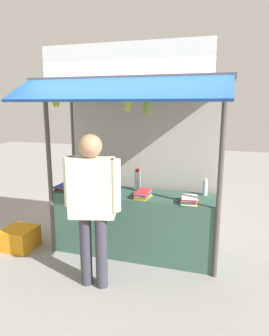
{
  "coord_description": "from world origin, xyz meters",
  "views": [
    {
      "loc": [
        1.13,
        -3.7,
        2.04
      ],
      "look_at": [
        0.0,
        0.0,
        1.21
      ],
      "focal_mm": 32.19,
      "sensor_mm": 36.0,
      "label": 1
    }
  ],
  "objects_px": {
    "water_bottle_mid_right": "(98,179)",
    "magazine_stack_front_right": "(66,187)",
    "magazine_stack_far_right": "(189,200)",
    "water_bottle_front_left": "(137,180)",
    "banana_bunch_inner_left": "(147,107)",
    "banana_bunch_leftmost": "(56,102)",
    "magazine_stack_center": "(90,191)",
    "water_bottle_rear_center": "(205,187)",
    "plastic_crate": "(20,238)",
    "magazine_stack_back_left": "(143,194)",
    "water_bottle_back_right": "(105,181)",
    "vendor_person": "(92,198)",
    "banana_bunch_inner_right": "(127,104)"
  },
  "relations": [
    {
      "from": "water_bottle_mid_right",
      "to": "magazine_stack_front_right",
      "type": "bearing_deg",
      "value": -160.16
    },
    {
      "from": "water_bottle_mid_right",
      "to": "magazine_stack_far_right",
      "type": "bearing_deg",
      "value": -11.41
    },
    {
      "from": "water_bottle_front_left",
      "to": "magazine_stack_far_right",
      "type": "distance_m",
      "value": 0.84
    },
    {
      "from": "banana_bunch_inner_left",
      "to": "banana_bunch_leftmost",
      "type": "height_order",
      "value": "same"
    },
    {
      "from": "magazine_stack_center",
      "to": "magazine_stack_front_right",
      "type": "relative_size",
      "value": 0.92
    },
    {
      "from": "water_bottle_front_left",
      "to": "water_bottle_mid_right",
      "type": "relative_size",
      "value": 1.09
    },
    {
      "from": "water_bottle_rear_center",
      "to": "plastic_crate",
      "type": "relative_size",
      "value": 0.53
    },
    {
      "from": "magazine_stack_back_left",
      "to": "magazine_stack_front_right",
      "type": "bearing_deg",
      "value": 176.82
    },
    {
      "from": "banana_bunch_leftmost",
      "to": "magazine_stack_back_left",
      "type": "bearing_deg",
      "value": 14.33
    },
    {
      "from": "water_bottle_front_left",
      "to": "magazine_stack_front_right",
      "type": "distance_m",
      "value": 1.02
    },
    {
      "from": "water_bottle_rear_center",
      "to": "banana_bunch_inner_left",
      "type": "bearing_deg",
      "value": -137.34
    },
    {
      "from": "water_bottle_back_right",
      "to": "magazine_stack_front_right",
      "type": "distance_m",
      "value": 0.56
    },
    {
      "from": "water_bottle_front_left",
      "to": "water_bottle_rear_center",
      "type": "distance_m",
      "value": 0.92
    },
    {
      "from": "water_bottle_rear_center",
      "to": "magazine_stack_far_right",
      "type": "distance_m",
      "value": 0.42
    },
    {
      "from": "vendor_person",
      "to": "plastic_crate",
      "type": "height_order",
      "value": "vendor_person"
    },
    {
      "from": "water_bottle_mid_right",
      "to": "vendor_person",
      "type": "distance_m",
      "value": 1.03
    },
    {
      "from": "water_bottle_rear_center",
      "to": "plastic_crate",
      "type": "xyz_separation_m",
      "value": [
        -2.52,
        -0.56,
        -0.81
      ]
    },
    {
      "from": "magazine_stack_center",
      "to": "vendor_person",
      "type": "bearing_deg",
      "value": -63.33
    },
    {
      "from": "water_bottle_rear_center",
      "to": "banana_bunch_leftmost",
      "type": "bearing_deg",
      "value": -161.65
    },
    {
      "from": "water_bottle_back_right",
      "to": "water_bottle_mid_right",
      "type": "relative_size",
      "value": 0.95
    },
    {
      "from": "water_bottle_back_right",
      "to": "magazine_stack_center",
      "type": "height_order",
      "value": "water_bottle_back_right"
    },
    {
      "from": "magazine_stack_center",
      "to": "banana_bunch_inner_right",
      "type": "relative_size",
      "value": 1.18
    },
    {
      "from": "magazine_stack_back_left",
      "to": "vendor_person",
      "type": "relative_size",
      "value": 0.17
    },
    {
      "from": "magazine_stack_back_left",
      "to": "banana_bunch_inner_right",
      "type": "distance_m",
      "value": 1.16
    },
    {
      "from": "plastic_crate",
      "to": "water_bottle_front_left",
      "type": "bearing_deg",
      "value": 18.12
    },
    {
      "from": "water_bottle_front_left",
      "to": "banana_bunch_inner_left",
      "type": "distance_m",
      "value": 1.18
    },
    {
      "from": "water_bottle_mid_right",
      "to": "vendor_person",
      "type": "height_order",
      "value": "vendor_person"
    },
    {
      "from": "magazine_stack_center",
      "to": "magazine_stack_far_right",
      "type": "relative_size",
      "value": 1.13
    },
    {
      "from": "water_bottle_rear_center",
      "to": "magazine_stack_far_right",
      "type": "xyz_separation_m",
      "value": [
        -0.16,
        -0.38,
        -0.06
      ]
    },
    {
      "from": "banana_bunch_leftmost",
      "to": "plastic_crate",
      "type": "relative_size",
      "value": 0.51
    },
    {
      "from": "banana_bunch_inner_right",
      "to": "vendor_person",
      "type": "bearing_deg",
      "value": -117.17
    },
    {
      "from": "magazine_stack_front_right",
      "to": "plastic_crate",
      "type": "height_order",
      "value": "magazine_stack_front_right"
    },
    {
      "from": "banana_bunch_inner_left",
      "to": "plastic_crate",
      "type": "height_order",
      "value": "banana_bunch_inner_left"
    },
    {
      "from": "water_bottle_back_right",
      "to": "magazine_stack_front_right",
      "type": "bearing_deg",
      "value": -166.35
    },
    {
      "from": "magazine_stack_far_right",
      "to": "banana_bunch_inner_right",
      "type": "relative_size",
      "value": 1.04
    },
    {
      "from": "water_bottle_back_right",
      "to": "vendor_person",
      "type": "height_order",
      "value": "vendor_person"
    },
    {
      "from": "water_bottle_mid_right",
      "to": "magazine_stack_center",
      "type": "relative_size",
      "value": 0.93
    },
    {
      "from": "water_bottle_front_left",
      "to": "plastic_crate",
      "type": "relative_size",
      "value": 0.71
    },
    {
      "from": "magazine_stack_back_left",
      "to": "banana_bunch_inner_left",
      "type": "bearing_deg",
      "value": -67.09
    },
    {
      "from": "magazine_stack_front_right",
      "to": "vendor_person",
      "type": "distance_m",
      "value": 1.13
    },
    {
      "from": "water_bottle_back_right",
      "to": "banana_bunch_inner_right",
      "type": "bearing_deg",
      "value": -43.11
    },
    {
      "from": "banana_bunch_inner_right",
      "to": "vendor_person",
      "type": "xyz_separation_m",
      "value": [
        -0.25,
        -0.48,
        -0.99
      ]
    },
    {
      "from": "plastic_crate",
      "to": "water_bottle_back_right",
      "type": "bearing_deg",
      "value": 20.03
    },
    {
      "from": "vendor_person",
      "to": "banana_bunch_inner_right",
      "type": "bearing_deg",
      "value": 48.84
    },
    {
      "from": "water_bottle_mid_right",
      "to": "banana_bunch_inner_right",
      "type": "distance_m",
      "value": 1.3
    },
    {
      "from": "vendor_person",
      "to": "banana_bunch_leftmost",
      "type": "bearing_deg",
      "value": 130.36
    },
    {
      "from": "magazine_stack_center",
      "to": "magazine_stack_back_left",
      "type": "xyz_separation_m",
      "value": [
        0.72,
        0.05,
        0.01
      ]
    },
    {
      "from": "banana_bunch_inner_right",
      "to": "plastic_crate",
      "type": "relative_size",
      "value": 0.6
    },
    {
      "from": "water_bottle_back_right",
      "to": "magazine_stack_center",
      "type": "relative_size",
      "value": 0.89
    },
    {
      "from": "water_bottle_rear_center",
      "to": "magazine_stack_center",
      "type": "distance_m",
      "value": 1.52
    }
  ]
}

